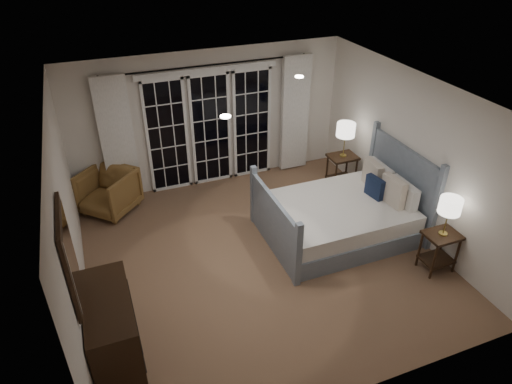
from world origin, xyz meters
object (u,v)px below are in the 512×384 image
object	(u,v)px
nightstand_left	(440,246)
lamp_right	(346,130)
nightstand_right	(342,167)
armchair	(108,192)
bed	(342,215)
dresser	(113,328)
lamp_left	(450,206)

from	to	relation	value
nightstand_left	lamp_right	xyz separation A→B (m)	(-0.11, 2.52, 0.76)
nightstand_right	armchair	world-z (taller)	armchair
bed	nightstand_right	distance (m)	1.46
lamp_right	armchair	world-z (taller)	lamp_right
lamp_right	dresser	xyz separation A→B (m)	(-4.38, -2.40, -0.73)
nightstand_left	lamp_left	world-z (taller)	lamp_left
lamp_left	armchair	xyz separation A→B (m)	(-4.21, 3.28, -0.70)
nightstand_right	lamp_left	size ratio (longest dim) A/B	1.12
nightstand_right	armchair	bearing A→B (deg)	169.58
nightstand_left	bed	bearing A→B (deg)	123.60
armchair	lamp_right	bearing A→B (deg)	34.19
armchair	dresser	xyz separation A→B (m)	(-0.27, -3.16, 0.05)
nightstand_right	lamp_right	world-z (taller)	lamp_right
nightstand_left	nightstand_right	xyz separation A→B (m)	(-0.11, 2.52, 0.03)
lamp_right	bed	bearing A→B (deg)	-120.13
nightstand_left	dresser	size ratio (longest dim) A/B	0.51
dresser	bed	bearing A→B (deg)	17.42
nightstand_right	dresser	distance (m)	4.99
lamp_right	nightstand_left	bearing A→B (deg)	-87.59
lamp_right	lamp_left	bearing A→B (deg)	-87.59
nightstand_right	armchair	xyz separation A→B (m)	(-4.11, 0.75, -0.05)
bed	dresser	size ratio (longest dim) A/B	1.87
nightstand_left	dresser	bearing A→B (deg)	178.49
nightstand_left	lamp_left	size ratio (longest dim) A/B	1.06
nightstand_left	lamp_left	distance (m)	0.68
lamp_left	lamp_right	bearing A→B (deg)	92.41
bed	armchair	distance (m)	3.93
nightstand_left	armchair	size ratio (longest dim) A/B	0.74
nightstand_right	dresser	bearing A→B (deg)	-151.21
nightstand_left	armchair	bearing A→B (deg)	142.12
bed	nightstand_right	size ratio (longest dim) A/B	3.49
nightstand_left	lamp_right	bearing A→B (deg)	92.41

